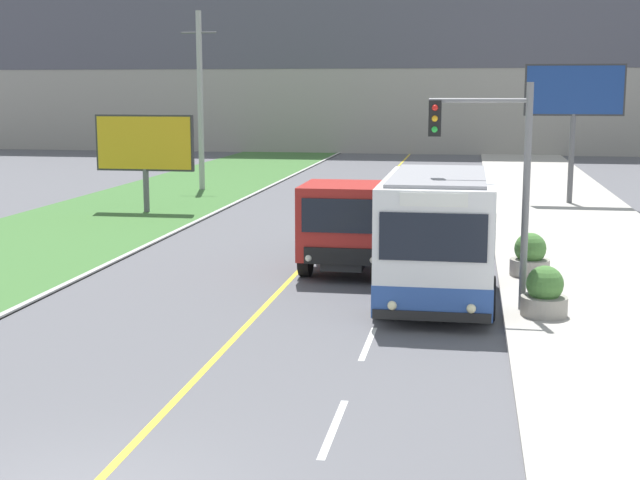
% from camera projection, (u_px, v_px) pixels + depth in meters
% --- Properties ---
extents(lane_marking_centre, '(2.88, 140.00, 0.01)m').
position_uv_depth(lane_marking_centre, '(125.00, 476.00, 11.74)').
color(lane_marking_centre, gold).
rests_on(lane_marking_centre, ground_plane).
extents(apartment_block_background, '(80.00, 8.04, 18.94)m').
position_uv_depth(apartment_block_background, '(415.00, 34.00, 72.23)').
color(apartment_block_background, gray).
rests_on(apartment_block_background, ground_plane).
extents(city_bus, '(2.67, 5.87, 3.08)m').
position_uv_depth(city_bus, '(438.00, 238.00, 21.13)').
color(city_bus, white).
rests_on(city_bus, ground_plane).
extents(dump_truck, '(2.52, 6.95, 2.51)m').
position_uv_depth(dump_truck, '(352.00, 225.00, 25.07)').
color(dump_truck, black).
rests_on(dump_truck, ground_plane).
extents(car_distant, '(1.80, 4.30, 1.45)m').
position_uv_depth(car_distant, '(462.00, 192.00, 38.10)').
color(car_distant, silver).
rests_on(car_distant, ground_plane).
extents(utility_pole_far, '(1.80, 0.28, 8.85)m').
position_uv_depth(utility_pole_far, '(200.00, 100.00, 44.44)').
color(utility_pole_far, '#9E9E99').
rests_on(utility_pole_far, ground_plane).
extents(traffic_light_mast, '(2.28, 0.32, 5.19)m').
position_uv_depth(traffic_light_mast, '(495.00, 167.00, 19.90)').
color(traffic_light_mast, slate).
rests_on(traffic_light_mast, ground_plane).
extents(billboard_large, '(4.25, 0.24, 6.12)m').
position_uv_depth(billboard_large, '(574.00, 97.00, 38.61)').
color(billboard_large, '#59595B').
rests_on(billboard_large, ground_plane).
extents(billboard_small, '(4.14, 0.24, 4.02)m').
position_uv_depth(billboard_small, '(145.00, 145.00, 36.45)').
color(billboard_small, '#59595B').
rests_on(billboard_small, ground_plane).
extents(planter_round_near, '(1.03, 1.03, 1.13)m').
position_uv_depth(planter_round_near, '(544.00, 294.00, 19.68)').
color(planter_round_near, gray).
rests_on(planter_round_near, sidewalk_right).
extents(planter_round_second, '(1.06, 1.06, 1.16)m').
position_uv_depth(planter_round_second, '(530.00, 257.00, 23.95)').
color(planter_round_second, gray).
rests_on(planter_round_second, sidewalk_right).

